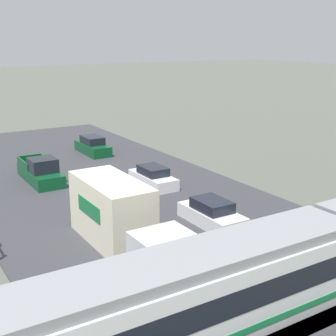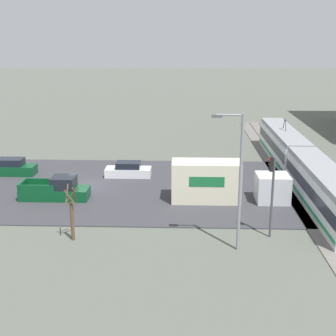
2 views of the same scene
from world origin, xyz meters
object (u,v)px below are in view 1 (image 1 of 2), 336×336
Objects in this scene: pickup_truck at (41,172)px; sedan_car_2 at (153,177)px; sedan_car_0 at (93,146)px; sedan_car_1 at (212,214)px; box_truck at (123,221)px; light_rail_tram at (332,250)px.

pickup_truck is 8.45m from sedan_car_2.
sedan_car_0 is at bearing -137.33° from pickup_truck.
box_truck is at bearing 3.23° from sedan_car_1.
sedan_car_2 is at bearing -90.88° from sedan_car_0.
box_truck is 1.69× the size of pickup_truck.
sedan_car_1 is (0.28, -8.10, -0.97)m from light_rail_tram.
light_rail_tram is 16.30m from sedan_car_2.
box_truck is at bearing 90.04° from pickup_truck.
box_truck reaches higher than sedan_car_0.
sedan_car_0 is 11.52m from sedan_car_2.
light_rail_tram reaches higher than sedan_car_0.
sedan_car_0 reaches higher than sedan_car_1.
pickup_truck is at bearing -74.17° from light_rail_tram.
sedan_car_0 is at bearing -90.88° from sedan_car_2.
pickup_truck reaches higher than sedan_car_0.
box_truck is at bearing 52.04° from sedan_car_2.
pickup_truck is (6.10, -21.50, -0.85)m from light_rail_tram.
light_rail_tram is at bearing 91.98° from sedan_car_1.
sedan_car_1 is 8.20m from sedan_car_2.
pickup_truck is at bearing -66.54° from sedan_car_1.
pickup_truck reaches higher than sedan_car_1.
light_rail_tram is 27.80m from sedan_car_0.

